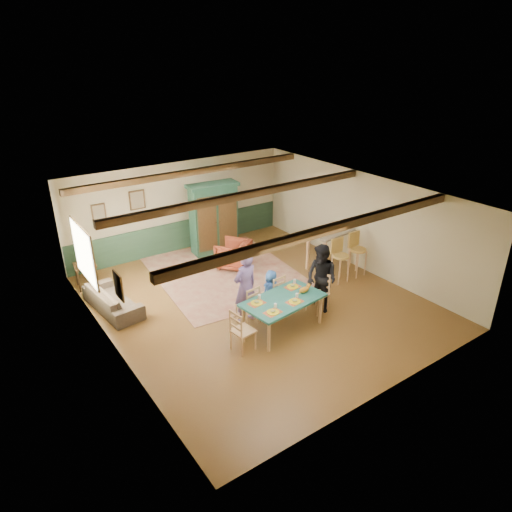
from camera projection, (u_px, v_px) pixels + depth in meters
floor at (256, 301)px, 11.22m from camera, size 8.00×8.00×0.00m
wall_back at (180, 207)px, 13.65m from camera, size 7.00×0.02×2.70m
wall_left at (109, 292)px, 8.84m from camera, size 0.02×8.00×2.70m
wall_right at (361, 221)px, 12.49m from camera, size 0.02×8.00×2.70m
ceiling at (256, 195)px, 10.11m from camera, size 7.00×8.00×0.02m
wainscot_back at (182, 235)px, 14.01m from camera, size 6.95×0.03×0.90m
ceiling_beam_front at (328, 229)px, 8.43m from camera, size 6.95×0.16×0.16m
ceiling_beam_mid at (246, 195)px, 10.44m from camera, size 6.95×0.16×0.16m
ceiling_beam_back at (193, 172)px, 12.38m from camera, size 6.95×0.16×0.16m
window_left at (83, 253)px, 10.04m from camera, size 0.06×1.60×1.30m
picture_left_wall at (119, 286)px, 8.24m from camera, size 0.04×0.42×0.52m
picture_back_a at (137, 200)px, 12.76m from camera, size 0.45×0.04×0.55m
picture_back_b at (99, 212)px, 12.25m from camera, size 0.38×0.04×0.48m
dining_table at (283, 314)px, 9.96m from camera, size 1.89×1.20×0.74m
dining_chair_far_left at (248, 304)px, 10.16m from camera, size 0.47×0.48×0.94m
dining_chair_far_right at (273, 292)px, 10.65m from camera, size 0.47×0.48×0.94m
dining_chair_end_left at (243, 330)px, 9.23m from camera, size 0.48×0.47×0.94m
dining_chair_end_right at (318, 293)px, 10.61m from camera, size 0.48×0.47×0.94m
person_man at (245, 287)px, 10.06m from camera, size 0.67×0.48×1.71m
person_woman at (321, 279)px, 10.53m from camera, size 0.71×0.86×1.64m
person_child at (271, 290)px, 10.69m from camera, size 0.52×0.37×1.00m
cat at (304, 289)px, 10.03m from camera, size 0.37×0.18×0.18m
place_setting_near_left at (273, 310)px, 9.29m from camera, size 0.43×0.34×0.11m
place_setting_near_center at (295, 300)px, 9.68m from camera, size 0.43×0.34×0.11m
place_setting_far_left at (257, 301)px, 9.62m from camera, size 0.43×0.34×0.11m
place_setting_far_right at (293, 285)px, 10.28m from camera, size 0.43×0.34×0.11m
area_rug at (225, 273)px, 12.60m from camera, size 3.97×4.58×0.01m
armoire at (214, 218)px, 13.56m from camera, size 1.56×0.74×2.13m
armchair at (233, 254)px, 12.83m from camera, size 1.18×1.18×0.78m
sofa at (113, 299)px, 10.75m from camera, size 0.93×1.93×0.54m
end_table at (87, 276)px, 11.77m from camera, size 0.59×0.59×0.64m
table_lamp at (83, 254)px, 11.51m from camera, size 0.36×0.36×0.59m
counter_table at (329, 249)px, 12.77m from camera, size 1.38×0.90×1.09m
bar_stool_left at (341, 261)px, 11.95m from camera, size 0.44×0.48×1.18m
bar_stool_right at (358, 255)px, 12.29m from camera, size 0.43×0.48×1.20m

